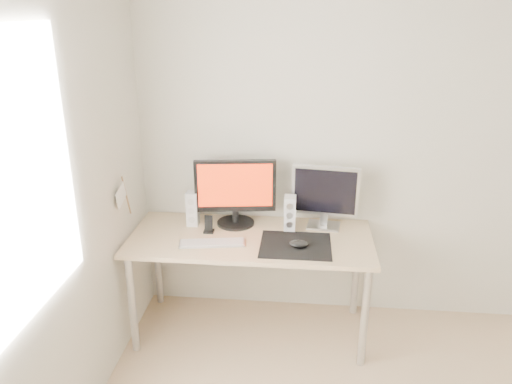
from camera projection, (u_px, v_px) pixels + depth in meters
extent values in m
plane|color=silver|center=(393.00, 149.00, 3.37)|extent=(3.50, 0.00, 3.50)
cube|color=black|center=(296.00, 245.00, 3.17)|extent=(0.45, 0.40, 0.00)
ellipsoid|color=black|center=(299.00, 244.00, 3.13)|extent=(0.12, 0.07, 0.04)
cube|color=#D1B587|center=(251.00, 239.00, 3.30)|extent=(1.60, 0.70, 0.03)
cylinder|color=silver|center=(132.00, 304.00, 3.22)|extent=(0.05, 0.05, 0.70)
cylinder|color=silver|center=(364.00, 317.00, 3.08)|extent=(0.05, 0.05, 0.70)
cylinder|color=silver|center=(158.00, 261.00, 3.76)|extent=(0.05, 0.05, 0.70)
cylinder|color=silver|center=(356.00, 271.00, 3.62)|extent=(0.05, 0.05, 0.70)
cylinder|color=black|center=(236.00, 223.00, 3.48)|extent=(0.29, 0.29, 0.02)
cylinder|color=black|center=(236.00, 214.00, 3.46)|extent=(0.05, 0.05, 0.12)
cube|color=black|center=(235.00, 186.00, 3.37)|extent=(0.55, 0.12, 0.36)
cube|color=#FF220D|center=(235.00, 186.00, 3.35)|extent=(0.50, 0.07, 0.30)
cube|color=silver|center=(323.00, 226.00, 3.44)|extent=(0.24, 0.19, 0.01)
cube|color=#BDBDBF|center=(324.00, 218.00, 3.42)|extent=(0.05, 0.05, 0.10)
cube|color=silver|center=(325.00, 191.00, 3.35)|extent=(0.45, 0.10, 0.34)
cube|color=black|center=(325.00, 192.00, 3.33)|extent=(0.41, 0.06, 0.30)
cube|color=white|center=(193.00, 209.00, 3.43)|extent=(0.08, 0.09, 0.24)
cylinder|color=silver|center=(192.00, 220.00, 3.41)|extent=(0.05, 0.01, 0.05)
cylinder|color=silver|center=(191.00, 211.00, 3.39)|extent=(0.05, 0.01, 0.05)
cylinder|color=silver|center=(191.00, 202.00, 3.37)|extent=(0.05, 0.01, 0.05)
cube|color=white|center=(290.00, 213.00, 3.35)|extent=(0.08, 0.09, 0.24)
cylinder|color=silver|center=(289.00, 225.00, 3.34)|extent=(0.05, 0.01, 0.05)
cylinder|color=#AFAFB1|center=(290.00, 216.00, 3.31)|extent=(0.05, 0.01, 0.05)
cylinder|color=#BABABD|center=(290.00, 206.00, 3.29)|extent=(0.05, 0.01, 0.05)
cube|color=silver|center=(212.00, 243.00, 3.19)|extent=(0.43, 0.19, 0.01)
cube|color=silver|center=(212.00, 242.00, 3.18)|extent=(0.41, 0.17, 0.01)
cube|color=black|center=(209.00, 231.00, 3.35)|extent=(0.07, 0.06, 0.01)
cube|color=black|center=(209.00, 223.00, 3.33)|extent=(0.05, 0.02, 0.11)
cylinder|color=#A57F54|center=(126.00, 196.00, 3.19)|extent=(0.01, 0.10, 0.29)
cube|color=white|center=(121.00, 195.00, 3.09)|extent=(0.00, 0.19, 0.15)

